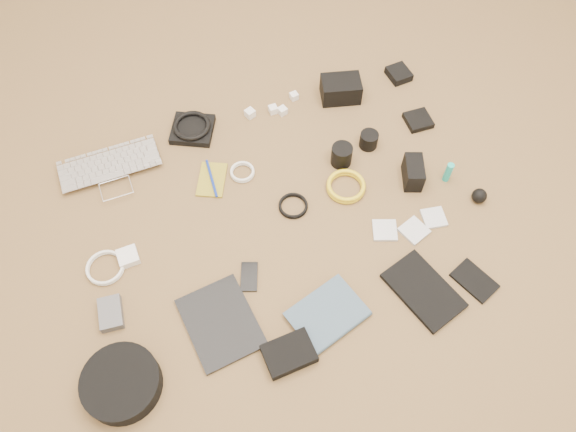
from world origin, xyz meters
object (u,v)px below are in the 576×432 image
object	(u,v)px
dslr_camera	(341,89)
tablet	(221,323)
laptop	(113,176)
paperback	(345,335)
phone	(249,277)
headphone_case	(121,383)

from	to	relation	value
dslr_camera	tablet	distance (m)	1.01
laptop	tablet	world-z (taller)	laptop
dslr_camera	paperback	size ratio (longest dim) A/B	0.67
phone	tablet	bearing A→B (deg)	-117.92
phone	headphone_case	size ratio (longest dim) A/B	0.45
dslr_camera	tablet	xyz separation A→B (m)	(-0.67, -0.75, -0.04)
tablet	paperback	bearing A→B (deg)	-33.28
headphone_case	tablet	bearing A→B (deg)	17.47
paperback	laptop	bearing A→B (deg)	16.72
dslr_camera	laptop	bearing A→B (deg)	-160.86
phone	dslr_camera	bearing A→B (deg)	67.02
tablet	phone	xyz separation A→B (m)	(0.12, 0.12, -0.00)
headphone_case	paperback	world-z (taller)	headphone_case
headphone_case	dslr_camera	bearing A→B (deg)	40.90
headphone_case	phone	bearing A→B (deg)	26.68
laptop	dslr_camera	world-z (taller)	dslr_camera
laptop	headphone_case	xyz separation A→B (m)	(-0.08, -0.73, 0.02)
dslr_camera	paperback	world-z (taller)	dslr_camera
laptop	paperback	bearing A→B (deg)	-57.67
paperback	tablet	bearing A→B (deg)	46.80
laptop	tablet	bearing A→B (deg)	-73.87
headphone_case	paperback	bearing A→B (deg)	-4.90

